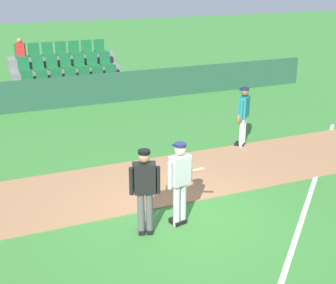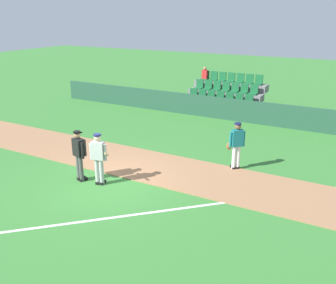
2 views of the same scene
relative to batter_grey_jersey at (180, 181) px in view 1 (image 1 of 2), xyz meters
name	(u,v)px [view 1 (image 1 of 2)]	position (x,y,z in m)	size (l,w,h in m)	color
ground_plane	(176,217)	(0.04, 0.28, -0.97)	(80.00, 80.00, 0.00)	#387A33
infield_dirt_path	(146,182)	(0.04, 2.12, -0.95)	(28.00, 2.72, 0.03)	#9E704C
foul_line_chalk	(308,201)	(3.04, -0.22, -0.96)	(12.00, 0.10, 0.01)	white
dugout_fence	(77,91)	(0.04, 9.53, -0.39)	(20.00, 0.16, 1.15)	#234C38
stadium_bleachers	(67,80)	(0.03, 11.41, -0.36)	(4.45, 2.95, 2.30)	slate
batter_grey_jersey	(180,181)	(0.00, 0.00, 0.00)	(0.74, 0.71, 1.76)	#B2B2B2
umpire_home_plate	(145,187)	(-0.76, -0.07, 0.03)	(0.57, 0.38, 1.76)	#4C4C4C
runner_teal_jersey	(243,115)	(3.50, 3.38, -0.01)	(0.58, 0.49, 1.76)	white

